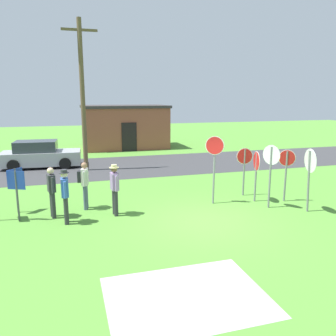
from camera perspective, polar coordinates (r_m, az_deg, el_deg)
The scene contains 18 objects.
ground_plane at distance 11.09m, azimuth 5.78°, elevation -8.98°, with size 80.00×80.00×0.00m, color #518E33.
street_asphalt at distance 20.01m, azimuth -4.64°, elevation 0.46°, with size 60.00×6.40×0.01m, color #38383A.
concrete_path at distance 7.31m, azimuth 3.10°, elevation -20.66°, with size 3.20×2.40×0.01m, color #ADAAA3.
building_background at distance 27.02m, azimuth -7.26°, elevation 6.89°, with size 6.52×4.09×3.30m.
utility_pole at distance 18.78m, azimuth -14.11°, elevation 12.00°, with size 1.80×0.24×7.85m.
parked_car_on_street at distance 20.64m, azimuth -20.60°, elevation 2.02°, with size 4.40×2.21×1.51m.
stop_sign_low_front at distance 12.56m, azimuth 16.81°, elevation 0.37°, with size 0.29×0.65×2.28m.
stop_sign_rear_right at distance 13.57m, azimuth 19.18°, elevation 0.14°, with size 0.56×0.32×2.00m.
stop_sign_leaning_left at distance 13.25m, azimuth 14.53°, elevation 0.05°, with size 0.19×0.73×1.94m.
stop_sign_far_back at distance 12.58m, azimuth 22.62°, elevation -0.12°, with size 0.21×0.82×2.22m.
stop_sign_center_cluster at distance 12.63m, azimuth 7.76°, elevation 1.58°, with size 0.60×0.41×2.53m.
stop_sign_leaning_right at distance 13.95m, azimuth 12.65°, elevation 0.68°, with size 0.64×0.15×1.94m.
person_near_signs at distance 11.80m, azimuth -18.88°, elevation -3.44°, with size 0.29×0.56×1.69m.
person_with_sunhat at distance 11.52m, azimuth -8.91°, elevation -3.13°, with size 0.32×0.57×1.74m.
person_in_blue at distance 12.37m, azimuth -13.82°, elevation -2.31°, with size 0.40×0.56×1.69m.
person_in_dark_shirt at distance 11.11m, azimuth -16.83°, elevation -4.06°, with size 0.31×0.57×1.74m.
info_panel_leftmost at distance 12.73m, azimuth -24.13°, elevation -2.24°, with size 0.43×0.45×1.55m.
info_panel_rightmost at distance 11.85m, azimuth -24.02°, elevation -2.87°, with size 0.56×0.27×1.64m.
Camera 1 is at (-3.97, -9.58, 3.92)m, focal length 36.44 mm.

